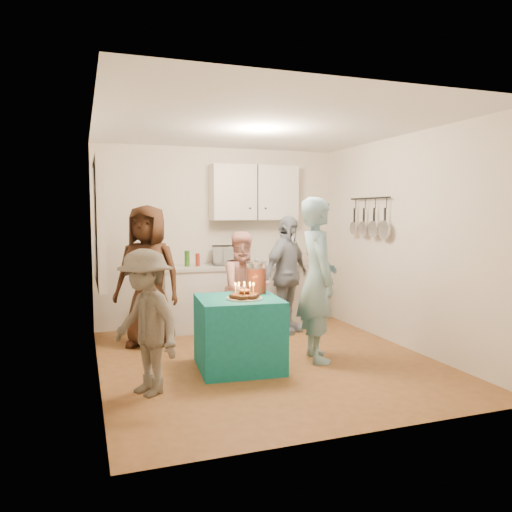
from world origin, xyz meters
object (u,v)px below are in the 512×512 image
object	(u,v)px
woman_back_left	(148,276)
child_near_left	(146,322)
woman_back_right	(287,274)
microwave	(230,255)
party_table	(239,333)
punch_jar	(257,278)
man_birthday	(318,279)
woman_back_center	(245,288)
counter	(238,297)

from	to	relation	value
woman_back_left	child_near_left	world-z (taller)	woman_back_left
woman_back_right	child_near_left	xyz separation A→B (m)	(-2.13, -1.77, -0.14)
woman_back_left	microwave	bearing A→B (deg)	58.10
party_table	punch_jar	world-z (taller)	punch_jar
punch_jar	man_birthday	size ratio (longest dim) A/B	0.19
punch_jar	woman_back_right	bearing A→B (deg)	53.01
woman_back_left	woman_back_right	distance (m)	1.89
microwave	party_table	xyz separation A→B (m)	(-0.45, -1.87, -0.67)
woman_back_left	child_near_left	bearing A→B (deg)	-65.82
woman_back_left	woman_back_center	bearing A→B (deg)	14.44
counter	man_birthday	distance (m)	1.96
woman_back_left	woman_back_center	world-z (taller)	woman_back_left
man_birthday	woman_back_center	bearing A→B (deg)	42.42
counter	punch_jar	xyz separation A→B (m)	(-0.30, -1.65, 0.50)
man_birthday	woman_back_left	xyz separation A→B (m)	(-1.71, 1.26, -0.04)
woman_back_center	counter	bearing A→B (deg)	67.15
party_table	child_near_left	world-z (taller)	child_near_left
counter	woman_back_right	world-z (taller)	woman_back_right
counter	woman_back_left	world-z (taller)	woman_back_left
party_table	woman_back_right	bearing A→B (deg)	50.01
microwave	woman_back_left	distance (m)	1.39
woman_back_center	woman_back_right	size ratio (longest dim) A/B	0.88
man_birthday	woman_back_center	distance (m)	1.08
punch_jar	man_birthday	world-z (taller)	man_birthday
microwave	woman_back_center	distance (m)	1.03
party_table	woman_back_center	bearing A→B (deg)	68.15
counter	child_near_left	distance (m)	2.83
counter	party_table	size ratio (longest dim) A/B	2.59
microwave	woman_back_right	distance (m)	0.89
party_table	punch_jar	distance (m)	0.65
microwave	punch_jar	bearing A→B (deg)	-85.88
microwave	man_birthday	bearing A→B (deg)	-65.57
punch_jar	party_table	bearing A→B (deg)	-141.70
party_table	man_birthday	size ratio (longest dim) A/B	0.46
punch_jar	woman_back_center	world-z (taller)	woman_back_center
man_birthday	woman_back_left	world-z (taller)	man_birthday
counter	party_table	distance (m)	1.96
woman_back_center	woman_back_right	bearing A→B (deg)	19.01
counter	microwave	bearing A→B (deg)	180.00
woman_back_right	punch_jar	bearing A→B (deg)	-160.52
counter	punch_jar	size ratio (longest dim) A/B	6.47
woman_back_left	woman_back_center	size ratio (longest dim) A/B	1.23
child_near_left	counter	bearing A→B (deg)	117.45
counter	child_near_left	size ratio (longest dim) A/B	1.65
child_near_left	party_table	bearing A→B (deg)	85.79
party_table	punch_jar	bearing A→B (deg)	38.30
man_birthday	woman_back_right	distance (m)	1.33
punch_jar	woman_back_right	xyz separation A→B (m)	(0.83, 1.10, -0.12)
party_table	woman_back_center	size ratio (longest dim) A/B	0.60
man_birthday	microwave	bearing A→B (deg)	24.39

